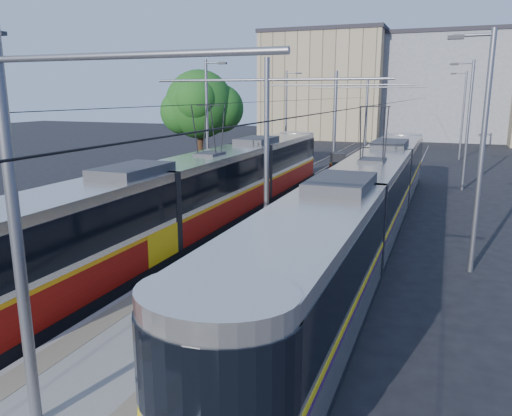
% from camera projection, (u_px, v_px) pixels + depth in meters
% --- Properties ---
extents(ground, '(160.00, 160.00, 0.00)m').
position_uv_depth(ground, '(158.00, 337.00, 12.58)').
color(ground, black).
rests_on(ground, ground).
extents(platform, '(4.00, 50.00, 0.30)m').
position_uv_depth(platform, '(321.00, 200.00, 28.01)').
color(platform, gray).
rests_on(platform, ground).
extents(tactile_strip_left, '(0.70, 50.00, 0.01)m').
position_uv_depth(tactile_strip_left, '(296.00, 196.00, 28.48)').
color(tactile_strip_left, gray).
rests_on(tactile_strip_left, platform).
extents(tactile_strip_right, '(0.70, 50.00, 0.01)m').
position_uv_depth(tactile_strip_right, '(346.00, 200.00, 27.47)').
color(tactile_strip_right, gray).
rests_on(tactile_strip_right, platform).
extents(rails, '(8.71, 70.00, 0.03)m').
position_uv_depth(rails, '(321.00, 203.00, 28.04)').
color(rails, gray).
rests_on(rails, ground).
extents(tram_left, '(2.43, 29.84, 5.50)m').
position_uv_depth(tram_left, '(210.00, 189.00, 22.89)').
color(tram_left, black).
rests_on(tram_left, ground).
extents(tram_right, '(2.43, 31.57, 5.50)m').
position_uv_depth(tram_right, '(370.00, 196.00, 20.70)').
color(tram_right, black).
rests_on(tram_right, ground).
extents(catenary, '(9.20, 70.00, 7.00)m').
position_uv_depth(catenary, '(309.00, 124.00, 24.44)').
color(catenary, slate).
rests_on(catenary, platform).
extents(street_lamps, '(15.18, 38.22, 8.00)m').
position_uv_depth(street_lamps, '(338.00, 124.00, 30.75)').
color(street_lamps, slate).
rests_on(street_lamps, ground).
extents(shelter, '(1.07, 1.34, 2.57)m').
position_uv_depth(shelter, '(337.00, 175.00, 27.34)').
color(shelter, black).
rests_on(shelter, platform).
extents(tree, '(5.27, 4.87, 7.65)m').
position_uv_depth(tree, '(205.00, 106.00, 35.03)').
color(tree, '#382314').
rests_on(tree, ground).
extents(building_left, '(16.32, 12.24, 14.25)m').
position_uv_depth(building_left, '(326.00, 85.00, 69.06)').
color(building_left, tan).
rests_on(building_left, ground).
extents(building_centre, '(18.36, 14.28, 13.77)m').
position_uv_depth(building_centre, '(449.00, 87.00, 67.15)').
color(building_centre, gray).
rests_on(building_centre, ground).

